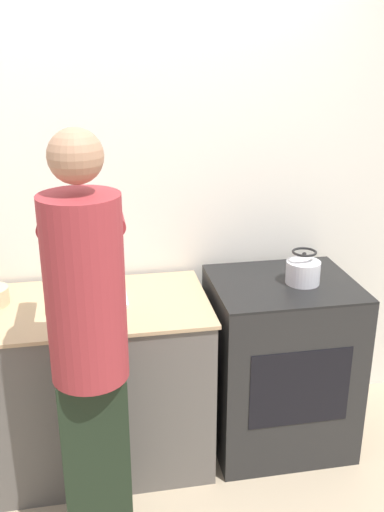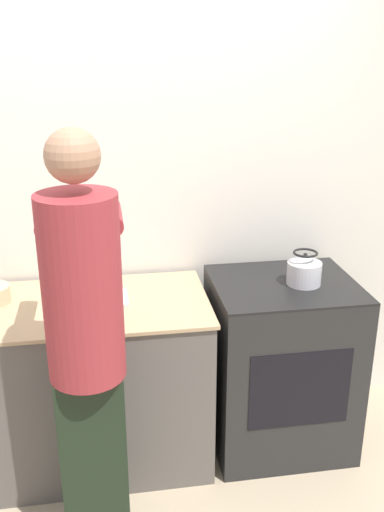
# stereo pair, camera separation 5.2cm
# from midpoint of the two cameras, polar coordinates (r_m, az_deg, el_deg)

# --- Properties ---
(ground_plane) EXTENTS (12.00, 12.00, 0.00)m
(ground_plane) POSITION_cam_midpoint_polar(r_m,az_deg,el_deg) (3.02, -5.85, -22.59)
(ground_plane) COLOR tan
(wall_back) EXTENTS (8.00, 0.05, 2.60)m
(wall_back) POSITION_cam_midpoint_polar(r_m,az_deg,el_deg) (3.02, -7.91, 5.73)
(wall_back) COLOR silver
(wall_back) RESTS_ON ground_plane
(counter) EXTENTS (1.56, 0.67, 0.89)m
(counter) POSITION_cam_midpoint_polar(r_m,az_deg,el_deg) (3.01, -14.18, -12.63)
(counter) COLOR #5B5651
(counter) RESTS_ON ground_plane
(oven) EXTENTS (0.72, 0.61, 0.93)m
(oven) POSITION_cam_midpoint_polar(r_m,az_deg,el_deg) (3.11, 8.23, -10.52)
(oven) COLOR black
(oven) RESTS_ON ground_plane
(person) EXTENTS (0.33, 0.58, 1.80)m
(person) POSITION_cam_midpoint_polar(r_m,az_deg,el_deg) (2.23, -10.94, -8.56)
(person) COLOR black
(person) RESTS_ON ground_plane
(cutting_board) EXTENTS (0.38, 0.20, 0.02)m
(cutting_board) POSITION_cam_midpoint_polar(r_m,az_deg,el_deg) (2.80, -10.94, -4.45)
(cutting_board) COLOR silver
(cutting_board) RESTS_ON counter
(knife) EXTENTS (0.22, 0.12, 0.01)m
(knife) POSITION_cam_midpoint_polar(r_m,az_deg,el_deg) (2.78, -11.54, -4.46)
(knife) COLOR silver
(knife) RESTS_ON cutting_board
(kettle) EXTENTS (0.17, 0.17, 0.17)m
(kettle) POSITION_cam_midpoint_polar(r_m,az_deg,el_deg) (2.88, 10.54, -1.34)
(kettle) COLOR silver
(kettle) RESTS_ON oven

